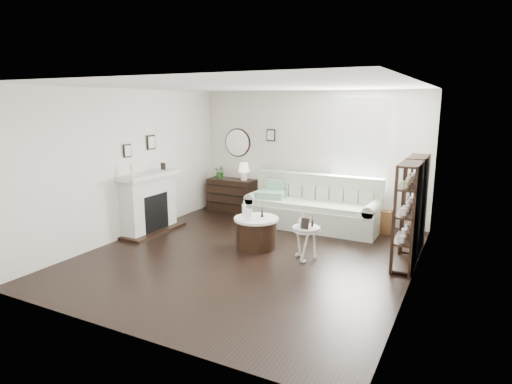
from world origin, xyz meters
The scene contains 18 objects.
room centered at (0.73, 2.70, 1.60)m, with size 5.50×5.50×5.50m.
fireplace centered at (-2.32, 0.30, 0.54)m, with size 0.50×1.40×1.84m.
shelf_unit_far centered at (2.33, 1.55, 0.80)m, with size 0.30×0.80×1.60m.
shelf_unit_near centered at (2.33, 0.65, 0.80)m, with size 0.30×0.80×1.60m.
sofa centered at (0.34, 2.08, 0.34)m, with size 2.64×0.92×1.03m.
quilt centered at (-0.52, 1.95, 0.60)m, with size 0.55×0.45×0.14m, color #279172.
suitcase centered at (1.53, 2.30, 0.22)m, with size 0.67×0.22×0.44m, color brown.
dresser centered at (-1.77, 2.47, 0.37)m, with size 1.11×0.48×0.74m.
table_lamp centered at (-1.44, 2.47, 0.94)m, with size 0.25×0.25×0.40m, color beige, non-canonical shape.
potted_plant centered at (-2.04, 2.42, 0.89)m, with size 0.27×0.24×0.31m, color #1B5016.
drum_table centered at (-0.08, 0.41, 0.27)m, with size 0.76×0.76×0.53m.
pedestal_table centered at (0.89, 0.26, 0.49)m, with size 0.45×0.45×0.54m.
eiffel_drum centered at (0.01, 0.46, 0.63)m, with size 0.12×0.12×0.20m, color black, non-canonical shape.
bottle_drum centered at (-0.27, 0.32, 0.68)m, with size 0.07×0.07×0.29m, color silver.
card_frame_drum centered at (-0.13, 0.22, 0.63)m, with size 0.15×0.01×0.19m, color white.
eiffel_ped centered at (0.97, 0.29, 0.62)m, with size 0.10×0.10×0.16m, color black, non-canonical shape.
flask_ped centered at (0.81, 0.28, 0.66)m, with size 0.13×0.13×0.25m, color silver, non-canonical shape.
card_frame_ped centered at (0.90, 0.15, 0.62)m, with size 0.13×0.01×0.17m, color black.
Camera 1 is at (3.14, -5.85, 2.45)m, focal length 30.00 mm.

